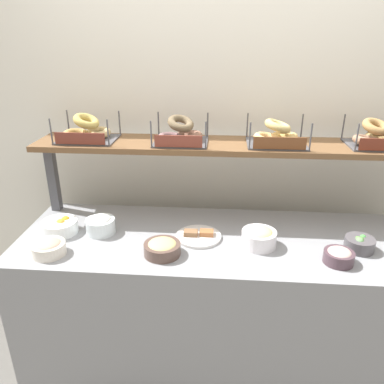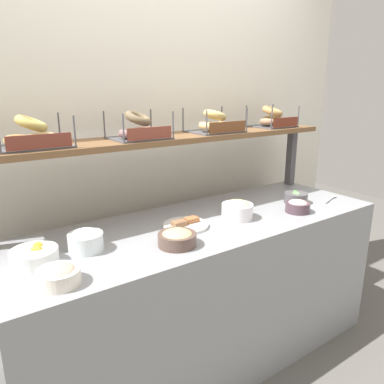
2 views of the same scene
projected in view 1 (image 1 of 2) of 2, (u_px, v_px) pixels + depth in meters
ground_plane at (218, 361)px, 2.26m from camera, size 8.00×8.00×0.00m
back_wall at (225, 143)px, 2.30m from camera, size 3.29×0.06×2.40m
deli_counter at (220, 304)px, 2.10m from camera, size 2.09×0.70×0.85m
shelf_riser_left at (53, 178)px, 2.18m from camera, size 0.05×0.05×0.40m
upper_shelf at (225, 145)px, 2.02m from camera, size 2.05×0.32×0.03m
bowl_fruit_salad at (60, 226)px, 1.98m from camera, size 0.19×0.19×0.08m
bowl_egg_salad at (259, 237)px, 1.84m from camera, size 0.17×0.17×0.10m
bowl_hummus at (162, 248)px, 1.78m from camera, size 0.17×0.17×0.07m
bowl_lox_spread at (49, 248)px, 1.78m from camera, size 0.16×0.16×0.07m
bowl_tuna_salad at (339, 256)px, 1.71m from camera, size 0.14×0.14×0.07m
bowl_cream_cheese at (100, 224)px, 1.97m from camera, size 0.15×0.15×0.10m
bowl_veggie_mix at (359, 243)px, 1.82m from camera, size 0.14×0.14×0.07m
serving_plate_white at (199, 236)px, 1.93m from camera, size 0.23×0.23×0.04m
bagel_basket_sesame at (87, 132)px, 2.04m from camera, size 0.31×0.26×0.15m
bagel_basket_poppy at (180, 134)px, 2.00m from camera, size 0.29×0.25×0.15m
bagel_basket_plain at (276, 136)px, 1.96m from camera, size 0.31×0.24×0.14m
bagel_basket_everything at (374, 137)px, 1.94m from camera, size 0.28×0.26×0.14m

